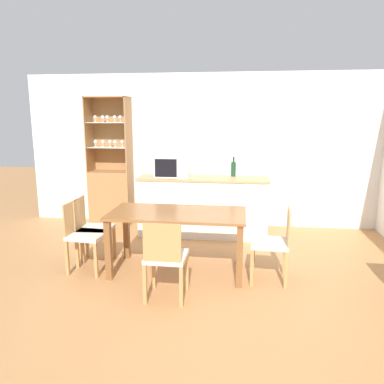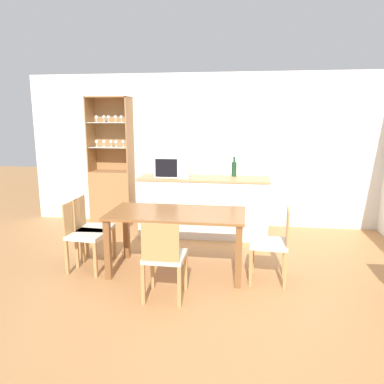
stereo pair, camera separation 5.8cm
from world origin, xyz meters
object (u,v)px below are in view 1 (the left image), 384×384
dining_table (177,221)px  dining_chair_side_left_near (85,235)px  dining_chair_side_right_near (273,243)px  display_cabinet (111,187)px  microwave (173,167)px  dining_chair_side_left_far (92,229)px  wine_bottle (233,169)px  dining_chair_head_near (166,258)px

dining_table → dining_chair_side_left_near: dining_chair_side_left_near is taller
dining_chair_side_right_near → dining_chair_side_left_near: size_ratio=1.00×
display_cabinet → microwave: 1.32m
microwave → display_cabinet: bearing=159.3°
dining_chair_side_right_near → dining_chair_side_left_far: size_ratio=1.00×
dining_chair_side_left_far → wine_bottle: size_ratio=2.76×
dining_chair_head_near → wine_bottle: (0.61, 2.33, 0.60)m
microwave → dining_chair_side_right_near: bearing=-47.8°
display_cabinet → dining_chair_side_left_near: 2.07m
dining_chair_head_near → dining_chair_side_left_near: (-1.12, 0.60, 0.00)m
dining_table → dining_chair_side_right_near: 1.14m
dining_chair_side_right_near → dining_chair_side_left_near: 2.23m
dining_chair_side_right_near → dining_chair_side_left_far: (-2.23, 0.24, 0.00)m
dining_table → microwave: size_ratio=3.06×
dining_chair_head_near → dining_chair_side_left_far: size_ratio=1.00×
dining_table → dining_chair_side_left_far: (-1.12, 0.12, -0.18)m
dining_chair_head_near → dining_chair_side_right_near: bearing=28.4°
display_cabinet → wine_bottle: (2.10, -0.29, 0.41)m
display_cabinet → microwave: bearing=-20.7°
dining_chair_side_left_near → microwave: (0.79, 1.58, 0.63)m
display_cabinet → dining_chair_side_left_far: display_cabinet is taller
wine_bottle → dining_chair_side_left_far: bearing=-139.1°
dining_chair_side_right_near → microwave: microwave is taller
wine_bottle → dining_table: bearing=-110.8°
microwave → wine_bottle: 0.95m
dining_chair_head_near → display_cabinet: bearing=120.1°
dining_table → dining_chair_side_right_near: dining_chair_side_right_near is taller
dining_chair_head_near → dining_chair_side_left_far: 1.39m
dining_chair_head_near → microwave: bearing=98.9°
microwave → wine_bottle: microwave is taller
dining_chair_side_right_near → microwave: 2.24m
display_cabinet → dining_chair_side_left_near: display_cabinet is taller
display_cabinet → dining_table: size_ratio=1.35×
dining_table → microwave: 1.57m
dining_chair_side_left_far → dining_chair_side_left_near: (0.00, -0.23, 0.00)m
dining_chair_side_left_far → dining_chair_side_left_near: 0.23m
dining_chair_side_left_near → wine_bottle: bearing=139.5°
microwave → wine_bottle: bearing=9.1°
microwave → dining_chair_side_left_far: bearing=-120.4°
dining_chair_side_right_near → microwave: size_ratio=1.62×
dining_chair_side_left_far → dining_chair_side_right_near: bearing=79.7°
dining_chair_head_near → wine_bottle: bearing=75.7°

